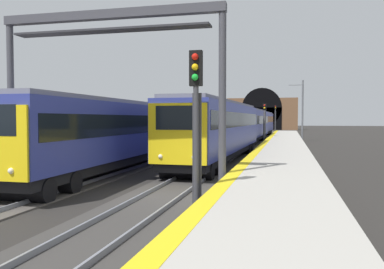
% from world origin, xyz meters
% --- Properties ---
extents(ground_plane, '(320.00, 320.00, 0.00)m').
position_xyz_m(ground_plane, '(0.00, 0.00, 0.00)').
color(ground_plane, '#282623').
extents(platform_right, '(112.00, 3.53, 0.92)m').
position_xyz_m(platform_right, '(0.00, -4.07, 0.46)').
color(platform_right, '#ADA89E').
rests_on(platform_right, ground_plane).
extents(platform_right_edge_strip, '(112.00, 0.50, 0.01)m').
position_xyz_m(platform_right_edge_strip, '(0.00, -2.55, 0.92)').
color(platform_right_edge_strip, yellow).
rests_on(platform_right_edge_strip, platform_right).
extents(track_main_line, '(160.00, 3.16, 0.21)m').
position_xyz_m(track_main_line, '(0.00, 0.00, 0.04)').
color(track_main_line, '#383533').
rests_on(track_main_line, ground_plane).
extents(track_adjacent_line, '(160.00, 2.73, 0.21)m').
position_xyz_m(track_adjacent_line, '(0.00, 4.87, 0.04)').
color(track_adjacent_line, '#4C4742').
rests_on(track_adjacent_line, ground_plane).
extents(train_main_approaching, '(59.38, 3.38, 4.09)m').
position_xyz_m(train_main_approaching, '(32.54, 0.00, 2.34)').
color(train_main_approaching, navy).
rests_on(train_main_approaching, ground_plane).
extents(train_adjacent_platform, '(42.24, 2.98, 4.85)m').
position_xyz_m(train_adjacent_platform, '(17.89, 4.87, 2.28)').
color(train_adjacent_platform, navy).
rests_on(train_adjacent_platform, ground_plane).
extents(railway_signal_near, '(0.39, 0.38, 4.98)m').
position_xyz_m(railway_signal_near, '(-2.46, -1.80, 3.03)').
color(railway_signal_near, '#38383D').
rests_on(railway_signal_near, ground_plane).
extents(railway_signal_mid, '(0.39, 0.38, 4.68)m').
position_xyz_m(railway_signal_mid, '(32.45, -1.80, 2.77)').
color(railway_signal_mid, '#4C4C54').
rests_on(railway_signal_mid, ground_plane).
extents(railway_signal_far, '(0.39, 0.38, 5.69)m').
position_xyz_m(railway_signal_far, '(71.08, -1.80, 3.31)').
color(railway_signal_far, '#38383D').
rests_on(railway_signal_far, ground_plane).
extents(overhead_signal_gantry, '(0.70, 9.35, 7.24)m').
position_xyz_m(overhead_signal_gantry, '(0.61, 2.44, 5.52)').
color(overhead_signal_gantry, '#3F3F47').
rests_on(overhead_signal_gantry, ground_plane).
extents(tunnel_portal, '(2.83, 18.54, 11.09)m').
position_xyz_m(tunnel_portal, '(94.42, 2.44, 4.24)').
color(tunnel_portal, brown).
rests_on(tunnel_portal, ground_plane).
extents(catenary_mast_near, '(0.22, 1.88, 7.92)m').
position_xyz_m(catenary_mast_near, '(39.63, -6.21, 4.05)').
color(catenary_mast_near, '#595B60').
rests_on(catenary_mast_near, ground_plane).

